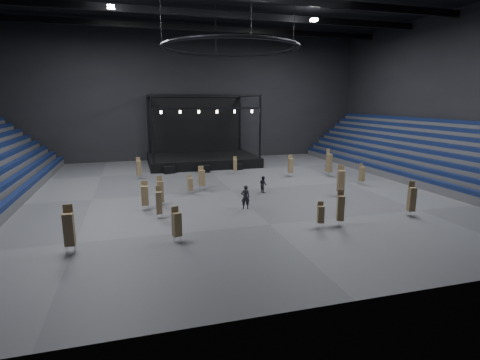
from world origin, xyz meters
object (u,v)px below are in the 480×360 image
object	(u,v)px
chair_stack_1	(69,228)
chair_stack_11	(202,177)
flight_case_left	(169,170)
chair_stack_2	(412,198)
chair_stack_12	(341,181)
chair_stack_8	(362,174)
chair_stack_15	(145,195)
chair_stack_4	(159,202)
stage	(201,153)
chair_stack_10	(190,184)
chair_stack_14	(291,165)
chair_stack_5	(329,163)
crew_member	(263,184)
chair_stack_0	(341,207)
man_center	(245,197)
flight_case_mid	(204,169)
flight_case_right	(238,167)
chair_stack_6	(321,214)
chair_stack_3	(235,165)
chair_stack_9	(139,168)
chair_stack_7	(177,224)
chair_stack_13	(160,191)

from	to	relation	value
chair_stack_1	chair_stack_11	distance (m)	16.15
flight_case_left	chair_stack_2	xyz separation A→B (m)	(15.65, -21.63, 0.90)
chair_stack_1	chair_stack_12	xyz separation A→B (m)	(21.19, 6.91, 0.04)
chair_stack_8	chair_stack_15	world-z (taller)	chair_stack_15
chair_stack_4	chair_stack_12	size ratio (longest dim) A/B	0.83
stage	chair_stack_10	world-z (taller)	stage
chair_stack_14	chair_stack_5	bearing A→B (deg)	-6.96
chair_stack_1	stage	bearing A→B (deg)	67.35
chair_stack_14	crew_member	distance (m)	8.39
chair_stack_0	chair_stack_1	distance (m)	17.06
man_center	stage	bearing A→B (deg)	-82.96
flight_case_left	chair_stack_0	distance (m)	24.09
chair_stack_15	man_center	size ratio (longest dim) A/B	1.22
chair_stack_0	flight_case_mid	bearing A→B (deg)	123.22
flight_case_right	chair_stack_10	xyz separation A→B (m)	(-7.55, -10.61, 0.59)
crew_member	chair_stack_4	bearing A→B (deg)	106.10
stage	chair_stack_1	distance (m)	30.87
chair_stack_6	chair_stack_12	bearing A→B (deg)	66.31
stage	chair_stack_2	world-z (taller)	stage
chair_stack_5	chair_stack_8	bearing A→B (deg)	-100.20
chair_stack_0	chair_stack_11	distance (m)	14.75
chair_stack_8	chair_stack_14	bearing A→B (deg)	117.51
flight_case_mid	chair_stack_8	xyz separation A→B (m)	(14.20, -10.92, 0.71)
chair_stack_1	chair_stack_3	distance (m)	25.03
chair_stack_2	chair_stack_14	world-z (taller)	chair_stack_2
flight_case_right	man_center	world-z (taller)	man_center
chair_stack_9	chair_stack_2	bearing A→B (deg)	-53.84
flight_case_right	chair_stack_7	size ratio (longest dim) A/B	0.51
chair_stack_1	chair_stack_7	xyz separation A→B (m)	(5.96, -0.00, -0.27)
chair_stack_6	chair_stack_11	distance (m)	14.08
chair_stack_0	chair_stack_15	size ratio (longest dim) A/B	1.09
flight_case_left	chair_stack_1	size ratio (longest dim) A/B	0.46
chair_stack_5	chair_stack_11	distance (m)	15.33
chair_stack_5	chair_stack_13	bearing A→B (deg)	178.38
chair_stack_2	chair_stack_12	bearing A→B (deg)	120.35
chair_stack_15	crew_member	distance (m)	11.17
stage	flight_case_mid	bearing A→B (deg)	-96.79
chair_stack_3	chair_stack_10	size ratio (longest dim) A/B	1.13
flight_case_right	chair_stack_14	size ratio (longest dim) A/B	0.46
chair_stack_5	chair_stack_6	bearing A→B (deg)	-143.14
chair_stack_6	chair_stack_12	xyz separation A→B (m)	(5.61, 6.91, 0.51)
chair_stack_12	chair_stack_11	bearing A→B (deg)	165.24
chair_stack_11	chair_stack_14	world-z (taller)	chair_stack_14
chair_stack_0	chair_stack_15	xyz separation A→B (m)	(-12.70, 7.43, -0.05)
chair_stack_2	chair_stack_10	distance (m)	18.46
chair_stack_6	chair_stack_9	world-z (taller)	chair_stack_9
chair_stack_4	chair_stack_5	distance (m)	22.29
chair_stack_2	chair_stack_11	size ratio (longest dim) A/B	1.13
chair_stack_12	man_center	bearing A→B (deg)	-159.45
crew_member	chair_stack_7	bearing A→B (deg)	126.12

